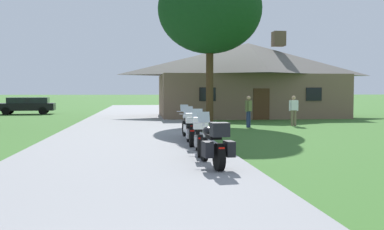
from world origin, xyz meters
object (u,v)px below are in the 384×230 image
at_px(motorcycle_red_third_in_row, 190,129).
at_px(bystander_olive_shirt_near_lodge, 249,110).
at_px(motorcycle_black_nearest_to_camera, 214,145).
at_px(motorcycle_white_farthest_in_row, 188,124).
at_px(bystander_white_shirt_beside_signpost, 294,109).
at_px(parked_black_suv_far_left, 27,105).
at_px(motorcycle_green_second_in_row, 199,135).

relative_size(motorcycle_red_third_in_row, bystander_olive_shirt_near_lodge, 1.25).
bearing_deg(motorcycle_red_third_in_row, motorcycle_black_nearest_to_camera, -87.45).
bearing_deg(motorcycle_red_third_in_row, motorcycle_white_farthest_in_row, 87.59).
height_order(motorcycle_red_third_in_row, bystander_white_shirt_beside_signpost, bystander_white_shirt_beside_signpost).
relative_size(motorcycle_black_nearest_to_camera, bystander_white_shirt_beside_signpost, 1.25).
distance_m(motorcycle_white_farthest_in_row, bystander_olive_shirt_near_lodge, 6.80).
distance_m(motorcycle_red_third_in_row, parked_black_suv_far_left, 25.62).
relative_size(motorcycle_red_third_in_row, bystander_white_shirt_beside_signpost, 1.25).
bearing_deg(motorcycle_green_second_in_row, parked_black_suv_far_left, 117.76).
bearing_deg(bystander_white_shirt_beside_signpost, motorcycle_black_nearest_to_camera, 56.76).
bearing_deg(motorcycle_black_nearest_to_camera, motorcycle_green_second_in_row, 86.00).
bearing_deg(parked_black_suv_far_left, motorcycle_white_farthest_in_row, -156.40).
xyz_separation_m(bystander_white_shirt_beside_signpost, parked_black_suv_far_left, (-17.80, 14.68, -0.15)).
bearing_deg(bystander_white_shirt_beside_signpost, motorcycle_white_farthest_in_row, 38.03).
relative_size(motorcycle_green_second_in_row, bystander_olive_shirt_near_lodge, 1.25).
distance_m(motorcycle_red_third_in_row, motorcycle_white_farthest_in_row, 2.10).
bearing_deg(parked_black_suv_far_left, motorcycle_green_second_in_row, -161.02).
bearing_deg(bystander_white_shirt_beside_signpost, bystander_olive_shirt_near_lodge, 8.16).
bearing_deg(motorcycle_green_second_in_row, motorcycle_black_nearest_to_camera, -84.43).
xyz_separation_m(motorcycle_green_second_in_row, motorcycle_red_third_in_row, (0.01, 2.31, 0.00)).
relative_size(motorcycle_green_second_in_row, motorcycle_white_farthest_in_row, 1.00).
distance_m(motorcycle_white_farthest_in_row, bystander_white_shirt_beside_signpost, 9.08).
height_order(motorcycle_green_second_in_row, parked_black_suv_far_left, parked_black_suv_far_left).
relative_size(motorcycle_black_nearest_to_camera, bystander_olive_shirt_near_lodge, 1.25).
bearing_deg(motorcycle_green_second_in_row, bystander_white_shirt_beside_signpost, 62.15).
height_order(motorcycle_green_second_in_row, motorcycle_white_farthest_in_row, same).
xyz_separation_m(motorcycle_white_farthest_in_row, bystander_olive_shirt_near_lodge, (3.81, 5.62, 0.31)).
xyz_separation_m(motorcycle_black_nearest_to_camera, parked_black_suv_far_left, (-11.16, 27.58, 0.17)).
xyz_separation_m(motorcycle_red_third_in_row, bystander_white_shirt_beside_signpost, (6.69, 8.41, 0.31)).
xyz_separation_m(motorcycle_green_second_in_row, bystander_white_shirt_beside_signpost, (6.70, 10.72, 0.31)).
bearing_deg(bystander_white_shirt_beside_signpost, motorcycle_green_second_in_row, 52.01).
distance_m(motorcycle_white_farthest_in_row, parked_black_suv_far_left, 23.83).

